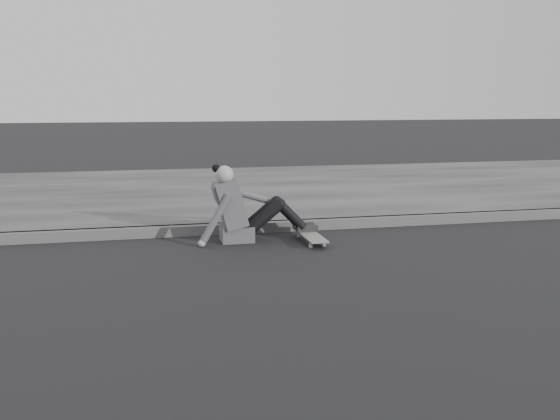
% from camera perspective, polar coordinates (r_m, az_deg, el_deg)
% --- Properties ---
extents(ground, '(80.00, 80.00, 0.00)m').
position_cam_1_polar(ground, '(5.31, 9.62, -7.41)').
color(ground, black).
rests_on(ground, ground).
extents(curb, '(24.00, 0.16, 0.12)m').
position_cam_1_polar(curb, '(7.67, 2.36, -1.36)').
color(curb, '#4E4E4E').
rests_on(curb, ground).
extents(sidewalk, '(24.00, 6.00, 0.12)m').
position_cam_1_polar(sidewalk, '(10.57, -1.87, 1.83)').
color(sidewalk, '#3D3D3D').
rests_on(sidewalk, ground).
extents(skateboard, '(0.20, 0.78, 0.09)m').
position_cam_1_polar(skateboard, '(7.00, 2.83, -2.38)').
color(skateboard, gray).
rests_on(skateboard, ground).
extents(seated_woman, '(1.38, 0.46, 0.88)m').
position_cam_1_polar(seated_woman, '(7.03, -3.47, 0.06)').
color(seated_woman, '#4C4C4F').
rests_on(seated_woman, ground).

